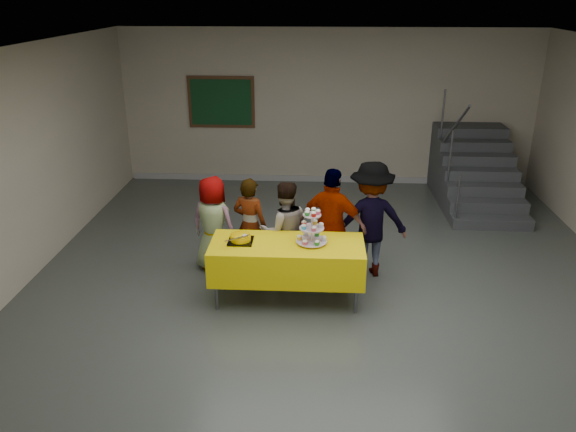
# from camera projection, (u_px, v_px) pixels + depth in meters

# --- Properties ---
(room_shell) EXTENTS (10.00, 10.04, 3.02)m
(room_shell) POSITION_uv_depth(u_px,v_px,m) (334.00, 140.00, 6.05)
(room_shell) COLOR #4C514C
(room_shell) RESTS_ON ground
(bake_table) EXTENTS (1.88, 0.78, 0.77)m
(bake_table) POSITION_uv_depth(u_px,v_px,m) (287.00, 259.00, 6.90)
(bake_table) COLOR #595960
(bake_table) RESTS_ON ground
(cupcake_stand) EXTENTS (0.38, 0.38, 0.44)m
(cupcake_stand) POSITION_uv_depth(u_px,v_px,m) (312.00, 229.00, 6.76)
(cupcake_stand) COLOR silver
(cupcake_stand) RESTS_ON bake_table
(bear_cake) EXTENTS (0.32, 0.36, 0.12)m
(bear_cake) POSITION_uv_depth(u_px,v_px,m) (241.00, 237.00, 6.85)
(bear_cake) COLOR black
(bear_cake) RESTS_ON bake_table
(schoolchild_a) EXTENTS (0.76, 0.63, 1.34)m
(schoolchild_a) POSITION_uv_depth(u_px,v_px,m) (213.00, 224.00, 7.64)
(schoolchild_a) COLOR slate
(schoolchild_a) RESTS_ON ground
(schoolchild_b) EXTENTS (0.57, 0.47, 1.34)m
(schoolchild_b) POSITION_uv_depth(u_px,v_px,m) (250.00, 225.00, 7.60)
(schoolchild_b) COLOR slate
(schoolchild_b) RESTS_ON ground
(schoolchild_c) EXTENTS (0.77, 0.67, 1.37)m
(schoolchild_c) POSITION_uv_depth(u_px,v_px,m) (284.00, 231.00, 7.40)
(schoolchild_c) COLOR slate
(schoolchild_c) RESTS_ON ground
(schoolchild_d) EXTENTS (0.99, 0.66, 1.55)m
(schoolchild_d) POSITION_uv_depth(u_px,v_px,m) (332.00, 226.00, 7.30)
(schoolchild_d) COLOR slate
(schoolchild_d) RESTS_ON ground
(schoolchild_e) EXTENTS (1.10, 0.73, 1.59)m
(schoolchild_e) POSITION_uv_depth(u_px,v_px,m) (370.00, 220.00, 7.45)
(schoolchild_e) COLOR slate
(schoolchild_e) RESTS_ON ground
(staircase) EXTENTS (1.30, 2.40, 2.04)m
(staircase) POSITION_uv_depth(u_px,v_px,m) (473.00, 174.00, 10.33)
(staircase) COLOR #424447
(staircase) RESTS_ON ground
(noticeboard) EXTENTS (1.30, 0.05, 1.00)m
(noticeboard) POSITION_uv_depth(u_px,v_px,m) (221.00, 102.00, 10.93)
(noticeboard) COLOR #472B16
(noticeboard) RESTS_ON ground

